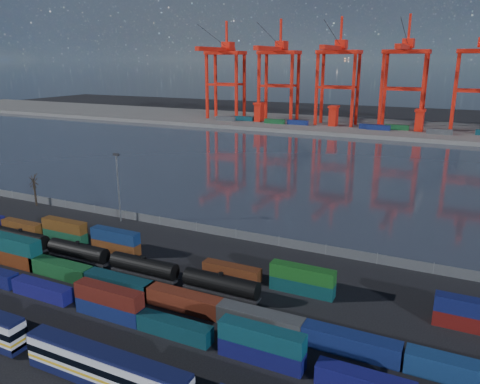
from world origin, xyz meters
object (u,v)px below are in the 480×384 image
at_px(passenger_train, 106,370).
at_px(bare_tree, 35,190).
at_px(gantry_cranes, 371,61).
at_px(tanker_string, 49,245).

bearing_deg(passenger_train, bare_tree, 144.16).
relative_size(bare_tree, gantry_cranes, 0.04).
bearing_deg(gantry_cranes, tanker_string, -96.29).
xyz_separation_m(passenger_train, tanker_string, (-37.16, 25.56, -0.33)).
height_order(tanker_string, bare_tree, bare_tree).
bearing_deg(passenger_train, tanker_string, 145.48).
xyz_separation_m(passenger_train, gantry_cranes, (-15.18, 225.13, 34.30)).
xyz_separation_m(tanker_string, gantry_cranes, (21.98, 199.56, 34.64)).
bearing_deg(tanker_string, bare_tree, 142.54).
bearing_deg(bare_tree, passenger_train, -35.84).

